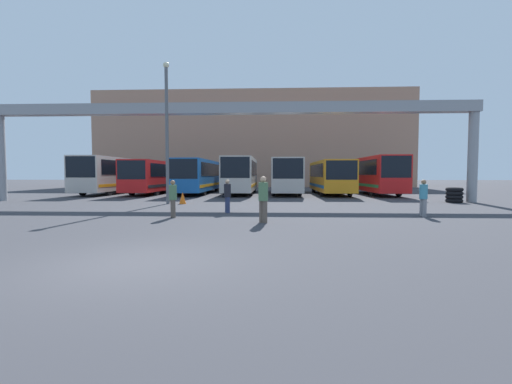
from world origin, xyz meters
TOP-DOWN VIEW (x-y plane):
  - ground_plane at (0.00, 0.00)m, footprint 200.00×200.00m
  - building_backdrop at (0.00, 46.95)m, footprint 45.49×12.00m
  - overhead_gantry at (0.00, 15.84)m, footprint 31.97×0.80m
  - bus_slot_0 at (-12.13, 24.47)m, footprint 2.62×10.33m
  - bus_slot_1 at (-8.08, 25.19)m, footprint 2.46×11.78m
  - bus_slot_2 at (-4.04, 25.40)m, footprint 2.52×12.20m
  - bus_slot_3 at (0.00, 24.44)m, footprint 2.48×10.27m
  - bus_slot_4 at (4.04, 24.97)m, footprint 2.56×11.33m
  - bus_slot_5 at (8.08, 24.38)m, footprint 2.60×10.15m
  - bus_slot_6 at (12.13, 24.54)m, footprint 2.46×10.48m
  - pedestrian_near_center at (2.49, 6.03)m, footprint 0.36×0.36m
  - pedestrian_mid_right at (9.35, 8.28)m, footprint 0.33×0.33m
  - pedestrian_far_center at (-1.34, 7.38)m, footprint 0.33×0.33m
  - pedestrian_near_left at (0.72, 9.26)m, footprint 0.33×0.33m
  - traffic_cone at (-2.66, 13.94)m, footprint 0.41×0.41m
  - tire_stack at (14.56, 15.77)m, footprint 1.04×1.04m
  - lamp_post at (-3.58, 13.95)m, footprint 0.36×0.36m

SIDE VIEW (x-z plane):
  - ground_plane at x=0.00m, z-range 0.00..0.00m
  - traffic_cone at x=-2.66m, z-range 0.00..0.72m
  - tire_stack at x=14.56m, z-range 0.00..0.96m
  - pedestrian_near_left at x=0.72m, z-range 0.05..1.62m
  - pedestrian_far_center at x=-1.34m, z-range 0.05..1.62m
  - pedestrian_mid_right at x=9.35m, z-range 0.05..1.64m
  - pedestrian_near_center at x=2.49m, z-range 0.05..1.80m
  - bus_slot_5 at x=8.08m, z-range 0.23..3.19m
  - bus_slot_1 at x=-8.08m, z-range 0.23..3.23m
  - bus_slot_2 at x=-4.04m, z-range 0.24..3.34m
  - bus_slot_4 at x=4.04m, z-range 0.24..3.38m
  - bus_slot_3 at x=0.00m, z-range 0.24..3.49m
  - bus_slot_6 at x=12.13m, z-range 0.25..3.55m
  - bus_slot_0 at x=-12.13m, z-range 0.25..3.57m
  - lamp_post at x=-3.58m, z-range 0.36..8.94m
  - overhead_gantry at x=0.00m, z-range 2.28..8.75m
  - building_backdrop at x=0.00m, z-range 0.00..13.64m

